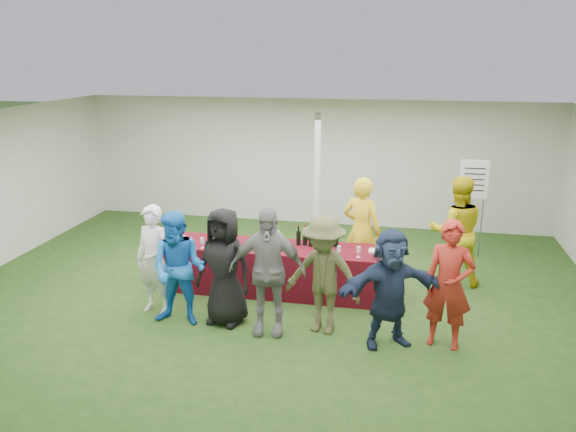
% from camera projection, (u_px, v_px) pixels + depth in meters
% --- Properties ---
extents(ground, '(60.00, 60.00, 0.00)m').
position_uv_depth(ground, '(272.00, 297.00, 8.67)').
color(ground, '#284719').
rests_on(ground, ground).
extents(tent, '(10.00, 10.00, 10.00)m').
position_uv_depth(tent, '(317.00, 195.00, 9.32)').
color(tent, white).
rests_on(tent, ground).
extents(serving_table, '(3.60, 0.80, 0.75)m').
position_uv_depth(serving_table, '(276.00, 269.00, 8.79)').
color(serving_table, '#5E101A').
rests_on(serving_table, ground).
extents(wine_bottles, '(0.66, 0.14, 0.32)m').
position_uv_depth(wine_bottles, '(316.00, 239.00, 8.66)').
color(wine_bottles, black).
rests_on(wine_bottles, serving_table).
extents(wine_glasses, '(2.74, 0.13, 0.16)m').
position_uv_depth(wine_glasses, '(254.00, 244.00, 8.45)').
color(wine_glasses, silver).
rests_on(wine_glasses, serving_table).
extents(water_bottle, '(0.07, 0.07, 0.23)m').
position_uv_depth(water_bottle, '(279.00, 238.00, 8.72)').
color(water_bottle, silver).
rests_on(water_bottle, serving_table).
extents(bar_towel, '(0.25, 0.18, 0.03)m').
position_uv_depth(bar_towel, '(377.00, 251.00, 8.43)').
color(bar_towel, white).
rests_on(bar_towel, serving_table).
extents(dump_bucket, '(0.25, 0.25, 0.18)m').
position_uv_depth(dump_bucket, '(383.00, 253.00, 8.13)').
color(dump_bucket, slate).
rests_on(dump_bucket, serving_table).
extents(wine_list_sign, '(0.50, 0.03, 1.80)m').
position_uv_depth(wine_list_sign, '(473.00, 187.00, 10.05)').
color(wine_list_sign, slate).
rests_on(wine_list_sign, ground).
extents(staff_pourer, '(0.76, 0.63, 1.77)m').
position_uv_depth(staff_pourer, '(362.00, 231.00, 8.98)').
color(staff_pourer, yellow).
rests_on(staff_pourer, ground).
extents(staff_back, '(0.93, 0.76, 1.79)m').
position_uv_depth(staff_back, '(456.00, 231.00, 8.94)').
color(staff_back, gold).
rests_on(staff_back, ground).
extents(customer_0, '(0.66, 0.51, 1.60)m').
position_uv_depth(customer_0, '(154.00, 260.00, 7.97)').
color(customer_0, white).
rests_on(customer_0, ground).
extents(customer_1, '(0.79, 0.62, 1.61)m').
position_uv_depth(customer_1, '(179.00, 269.00, 7.63)').
color(customer_1, blue).
rests_on(customer_1, ground).
extents(customer_2, '(0.90, 0.68, 1.65)m').
position_uv_depth(customer_2, '(224.00, 267.00, 7.66)').
color(customer_2, black).
rests_on(customer_2, ground).
extents(customer_3, '(1.06, 0.51, 1.75)m').
position_uv_depth(customer_3, '(267.00, 271.00, 7.37)').
color(customer_3, slate).
rests_on(customer_3, ground).
extents(customer_4, '(1.15, 0.82, 1.62)m').
position_uv_depth(customer_4, '(323.00, 275.00, 7.40)').
color(customer_4, '#4B4B29').
rests_on(customer_4, ground).
extents(customer_5, '(1.51, 1.02, 1.56)m').
position_uv_depth(customer_5, '(390.00, 288.00, 7.07)').
color(customer_5, '#1D2A47').
rests_on(customer_5, ground).
extents(customer_6, '(0.68, 0.52, 1.68)m').
position_uv_depth(customer_6, '(449.00, 285.00, 7.03)').
color(customer_6, maroon).
rests_on(customer_6, ground).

